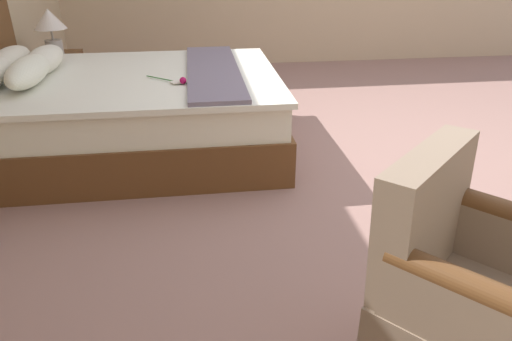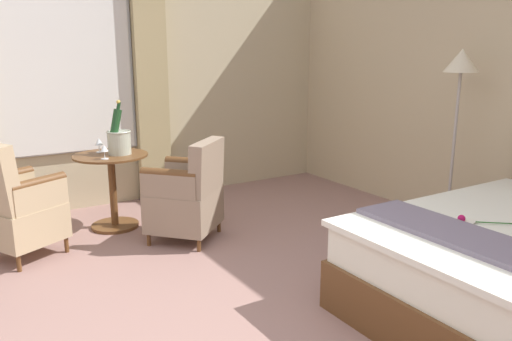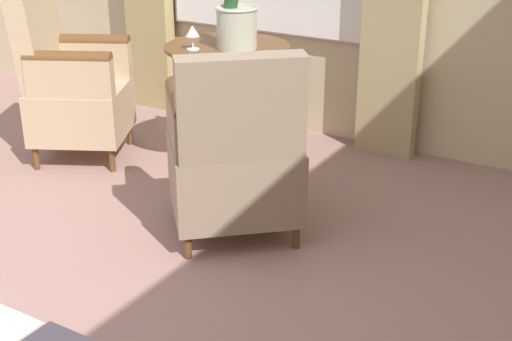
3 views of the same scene
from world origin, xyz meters
name	(u,v)px [view 2 (image 2 of 3)]	position (x,y,z in m)	size (l,w,h in m)	color
wall_window_side	(61,70)	(-3.40, 0.00, 1.49)	(0.27, 6.48, 2.99)	#C4B591
floor_lamp_brass	(459,85)	(-0.73, 2.82, 1.39)	(0.30, 0.30, 1.70)	#B2AAA5
side_table_round	(113,185)	(-2.56, 0.21, 0.43)	(0.70, 0.70, 0.72)	brown
champagne_bucket	(119,139)	(-2.53, 0.29, 0.87)	(0.23, 0.23, 0.51)	#B4BBA6
wine_glass_near_bucket	(99,142)	(-2.72, 0.15, 0.83)	(0.07, 0.07, 0.14)	white
wine_glass_near_edge	(104,149)	(-2.38, 0.11, 0.82)	(0.07, 0.07, 0.13)	white
armchair_by_window	(188,196)	(-1.88, 0.69, 0.41)	(0.81, 0.81, 0.92)	brown
armchair_facing_bed	(17,207)	(-2.22, -0.67, 0.44)	(0.71, 0.74, 1.00)	brown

